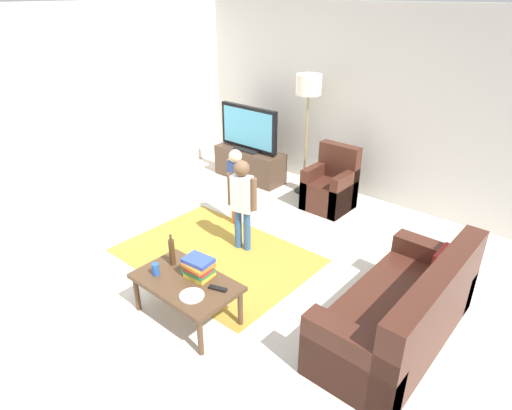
% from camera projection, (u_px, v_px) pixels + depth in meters
% --- Properties ---
extents(ground, '(7.80, 7.80, 0.00)m').
position_uv_depth(ground, '(220.00, 276.00, 4.81)').
color(ground, beige).
extents(wall_back, '(6.00, 0.12, 2.70)m').
position_uv_depth(wall_back, '(366.00, 105.00, 6.25)').
color(wall_back, silver).
rests_on(wall_back, ground).
extents(wall_left, '(0.12, 6.00, 2.70)m').
position_uv_depth(wall_left, '(61.00, 110.00, 5.98)').
color(wall_left, silver).
rests_on(wall_left, ground).
extents(area_rug, '(2.20, 1.60, 0.01)m').
position_uv_depth(area_rug, '(216.00, 255.00, 5.19)').
color(area_rug, '#B28C33').
rests_on(area_rug, ground).
extents(tv_stand, '(1.20, 0.44, 0.50)m').
position_uv_depth(tv_stand, '(250.00, 164.00, 7.21)').
color(tv_stand, '#4C3828').
rests_on(tv_stand, ground).
extents(tv, '(1.10, 0.28, 0.71)m').
position_uv_depth(tv, '(249.00, 129.00, 6.92)').
color(tv, black).
rests_on(tv, tv_stand).
extents(couch, '(0.80, 1.80, 0.86)m').
position_uv_depth(couch, '(405.00, 315.00, 3.80)').
color(couch, '#472319').
rests_on(couch, ground).
extents(armchair, '(0.60, 0.60, 0.90)m').
position_uv_depth(armchair, '(331.00, 188.00, 6.22)').
color(armchair, '#472319').
rests_on(armchair, ground).
extents(floor_lamp, '(0.36, 0.36, 1.78)m').
position_uv_depth(floor_lamp, '(308.00, 91.00, 6.16)').
color(floor_lamp, '#262626').
rests_on(floor_lamp, ground).
extents(child_near_tv, '(0.34, 0.18, 1.05)m').
position_uv_depth(child_near_tv, '(236.00, 181.00, 5.61)').
color(child_near_tv, orange).
rests_on(child_near_tv, ground).
extents(child_center, '(0.37, 0.18, 1.13)m').
position_uv_depth(child_center, '(242.00, 197.00, 5.04)').
color(child_center, '#33598C').
rests_on(child_center, ground).
extents(coffee_table, '(1.00, 0.60, 0.42)m').
position_uv_depth(coffee_table, '(186.00, 285.00, 4.06)').
color(coffee_table, '#513823').
rests_on(coffee_table, ground).
extents(book_stack, '(0.29, 0.23, 0.19)m').
position_uv_depth(book_stack, '(199.00, 268.00, 4.05)').
color(book_stack, yellow).
rests_on(book_stack, coffee_table).
extents(bottle, '(0.06, 0.06, 0.33)m').
position_uv_depth(bottle, '(172.00, 252.00, 4.22)').
color(bottle, '#4C3319').
rests_on(bottle, coffee_table).
extents(tv_remote, '(0.18, 0.10, 0.02)m').
position_uv_depth(tv_remote, '(218.00, 288.00, 3.91)').
color(tv_remote, black).
rests_on(tv_remote, coffee_table).
extents(soda_can, '(0.07, 0.07, 0.12)m').
position_uv_depth(soda_can, '(156.00, 269.00, 4.10)').
color(soda_can, '#2659B2').
rests_on(soda_can, coffee_table).
extents(plate, '(0.22, 0.22, 0.02)m').
position_uv_depth(plate, '(192.00, 296.00, 3.82)').
color(plate, white).
rests_on(plate, coffee_table).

